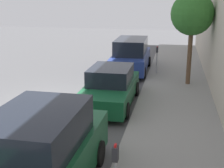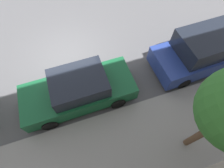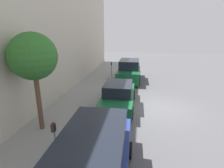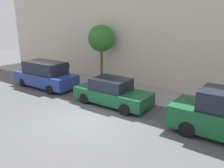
# 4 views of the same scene
# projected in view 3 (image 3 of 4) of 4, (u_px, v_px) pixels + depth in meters

# --- Properties ---
(ground_plane) EXTENTS (60.00, 60.00, 0.00)m
(ground_plane) POSITION_uv_depth(u_px,v_px,m) (159.00, 108.00, 10.53)
(ground_plane) COLOR #515154
(sidewalk) EXTENTS (3.05, 32.00, 0.15)m
(sidewalk) POSITION_uv_depth(u_px,v_px,m) (79.00, 102.00, 11.26)
(sidewalk) COLOR gray
(sidewalk) RESTS_ON ground_plane
(building_facade) EXTENTS (2.00, 32.00, 10.78)m
(building_facade) POSITION_uv_depth(u_px,v_px,m) (32.00, 15.00, 10.12)
(building_facade) COLOR beige
(building_facade) RESTS_ON ground_plane
(parked_suv_nearest) EXTENTS (2.08, 4.81, 1.98)m
(parked_suv_nearest) POSITION_uv_depth(u_px,v_px,m) (129.00, 71.00, 16.28)
(parked_suv_nearest) COLOR #14512D
(parked_suv_nearest) RESTS_ON ground_plane
(parked_sedan_second) EXTENTS (1.92, 4.52, 1.54)m
(parked_sedan_second) POSITION_uv_depth(u_px,v_px,m) (118.00, 96.00, 10.53)
(parked_sedan_second) COLOR #14512D
(parked_sedan_second) RESTS_ON ground_plane
(parked_minivan_third) EXTENTS (2.02, 4.95, 1.90)m
(parked_minivan_third) POSITION_uv_depth(u_px,v_px,m) (94.00, 163.00, 4.85)
(parked_minivan_third) COLOR navy
(parked_minivan_third) RESTS_ON ground_plane
(parking_meter_near) EXTENTS (0.11, 0.15, 1.51)m
(parking_meter_near) POSITION_uv_depth(u_px,v_px,m) (111.00, 68.00, 16.99)
(parking_meter_near) COLOR #ADADB2
(parking_meter_near) RESTS_ON sidewalk
(parking_meter_far) EXTENTS (0.11, 0.15, 1.48)m
(parking_meter_far) POSITION_uv_depth(u_px,v_px,m) (54.00, 138.00, 5.77)
(parking_meter_far) COLOR #ADADB2
(parking_meter_far) RESTS_ON sidewalk
(street_tree) EXTENTS (1.96, 1.96, 4.30)m
(street_tree) POSITION_uv_depth(u_px,v_px,m) (33.00, 57.00, 7.13)
(street_tree) COLOR brown
(street_tree) RESTS_ON sidewalk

